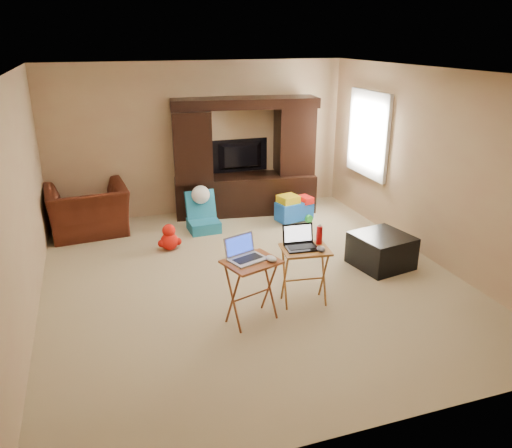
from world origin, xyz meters
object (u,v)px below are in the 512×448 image
object	(u,v)px
tray_table_left	(252,291)
tray_table_right	(304,276)
entertainment_center	(245,157)
child_rocker	(203,212)
plush_toy	(169,237)
mouse_right	(321,249)
recliner	(88,210)
ottoman	(381,250)
laptop_right	(302,238)
television	(241,157)
laptop_left	(248,250)
push_toy	(294,207)
mouse_left	(271,259)
water_bottle	(319,235)

from	to	relation	value
tray_table_left	tray_table_right	world-z (taller)	tray_table_left
entertainment_center	child_rocker	bearing A→B (deg)	-135.24
child_rocker	plush_toy	bearing A→B (deg)	-140.19
mouse_right	tray_table_left	bearing A→B (deg)	-175.95
recliner	ottoman	size ratio (longest dim) A/B	1.72
child_rocker	laptop_right	size ratio (longest dim) A/B	1.76
television	entertainment_center	bearing A→B (deg)	90.47
child_rocker	laptop_left	distance (m)	2.74
push_toy	laptop_left	world-z (taller)	laptop_left
recliner	child_rocker	xyz separation A→B (m)	(1.69, -0.44, -0.07)
television	mouse_left	size ratio (longest dim) A/B	6.91
entertainment_center	recliner	bearing A→B (deg)	-167.14
television	ottoman	distance (m)	3.12
entertainment_center	tray_table_left	size ratio (longest dim) A/B	3.38
mouse_right	child_rocker	bearing A→B (deg)	105.09
television	laptop_left	world-z (taller)	television
entertainment_center	water_bottle	distance (m)	3.13
mouse_right	recliner	bearing A→B (deg)	127.73
tray_table_left	tray_table_right	xyz separation A→B (m)	(0.68, 0.18, -0.01)
laptop_left	tray_table_right	bearing A→B (deg)	-8.30
water_bottle	ottoman	bearing A→B (deg)	23.15
laptop_left	ottoman	bearing A→B (deg)	-0.76
mouse_left	mouse_right	xyz separation A→B (m)	(0.62, 0.13, -0.03)
recliner	laptop_left	distance (m)	3.53
push_toy	laptop_right	bearing A→B (deg)	-124.49
tray_table_right	mouse_left	xyz separation A→B (m)	(-0.49, -0.25, 0.39)
recliner	laptop_left	size ratio (longest dim) A/B	3.16
child_rocker	ottoman	bearing A→B (deg)	-47.35
laptop_right	mouse_left	distance (m)	0.53
child_rocker	mouse_right	bearing A→B (deg)	-76.96
push_toy	laptop_left	distance (m)	3.20
plush_toy	tray_table_left	size ratio (longest dim) A/B	0.55
entertainment_center	tray_table_left	world-z (taller)	entertainment_center
tray_table_right	laptop_right	bearing A→B (deg)	160.83
recliner	tray_table_right	distance (m)	3.76
television	recliner	world-z (taller)	television
water_bottle	plush_toy	bearing A→B (deg)	126.54
push_toy	laptop_left	xyz separation A→B (m)	(-1.64, -2.68, 0.59)
tray_table_left	laptop_right	bearing A→B (deg)	-1.39
television	ottoman	bearing A→B (deg)	111.04
television	tray_table_right	size ratio (longest dim) A/B	1.47
recliner	laptop_right	distance (m)	3.74
ottoman	plush_toy	bearing A→B (deg)	151.26
mouse_left	water_bottle	world-z (taller)	water_bottle
plush_toy	laptop_right	xyz separation A→B (m)	(1.17, -1.97, 0.60)
child_rocker	push_toy	bearing A→B (deg)	-2.44
plush_toy	mouse_left	bearing A→B (deg)	-72.14
mouse_left	water_bottle	xyz separation A→B (m)	(0.69, 0.33, 0.04)
push_toy	tray_table_right	world-z (taller)	tray_table_right
entertainment_center	mouse_right	distance (m)	3.33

